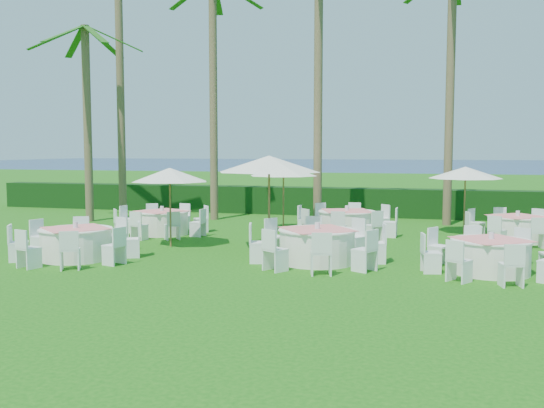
{
  "coord_description": "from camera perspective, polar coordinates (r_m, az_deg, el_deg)",
  "views": [
    {
      "loc": [
        3.86,
        -14.01,
        2.86
      ],
      "look_at": [
        -0.76,
        2.62,
        1.3
      ],
      "focal_mm": 40.0,
      "sensor_mm": 36.0,
      "label": 1
    }
  ],
  "objects": [
    {
      "name": "ground",
      "position": [
        14.81,
        0.11,
        -5.97
      ],
      "size": [
        120.0,
        120.0,
        0.0
      ],
      "primitive_type": "plane",
      "color": "#13560E",
      "rests_on": "ground"
    },
    {
      "name": "hedge",
      "position": [
        26.39,
        7.05,
        0.21
      ],
      "size": [
        34.0,
        1.0,
        1.2
      ],
      "primitive_type": "cube",
      "color": "black",
      "rests_on": "ground"
    },
    {
      "name": "ocean",
      "position": [
        116.11,
        13.63,
        3.6
      ],
      "size": [
        260.0,
        260.0,
        0.0
      ],
      "primitive_type": "plane",
      "color": "#07224D",
      "rests_on": "ground"
    },
    {
      "name": "banquet_table_a",
      "position": [
        16.62,
        -17.97,
        -3.49
      ],
      "size": [
        3.24,
        3.24,
        0.99
      ],
      "color": "white",
      "rests_on": "ground"
    },
    {
      "name": "banquet_table_b",
      "position": [
        15.36,
        4.28,
        -3.86
      ],
      "size": [
        3.43,
        3.43,
        1.03
      ],
      "color": "white",
      "rests_on": "ground"
    },
    {
      "name": "banquet_table_c",
      "position": [
        14.92,
        19.9,
        -4.56
      ],
      "size": [
        3.17,
        3.17,
        0.96
      ],
      "color": "white",
      "rests_on": "ground"
    },
    {
      "name": "banquet_table_d",
      "position": [
        20.77,
        -10.3,
        -1.67
      ],
      "size": [
        3.17,
        3.17,
        0.96
      ],
      "color": "white",
      "rests_on": "ground"
    },
    {
      "name": "banquet_table_e",
      "position": [
        20.33,
        7.06,
        -1.72
      ],
      "size": [
        3.31,
        3.31,
        1.0
      ],
      "color": "white",
      "rests_on": "ground"
    },
    {
      "name": "banquet_table_f",
      "position": [
        20.39,
        22.09,
        -2.1
      ],
      "size": [
        3.14,
        3.14,
        0.95
      ],
      "color": "white",
      "rests_on": "ground"
    },
    {
      "name": "umbrella_a",
      "position": [
        17.92,
        -9.6,
        2.72
      ],
      "size": [
        2.28,
        2.28,
        2.32
      ],
      "color": "brown",
      "rests_on": "ground"
    },
    {
      "name": "umbrella_b",
      "position": [
        17.03,
        -0.28,
        3.79
      ],
      "size": [
        2.94,
        2.94,
        2.69
      ],
      "color": "brown",
      "rests_on": "ground"
    },
    {
      "name": "umbrella_c",
      "position": [
        21.15,
        1.09,
        3.21
      ],
      "size": [
        2.4,
        2.4,
        2.34
      ],
      "color": "brown",
      "rests_on": "ground"
    },
    {
      "name": "umbrella_d",
      "position": [
        21.32,
        17.74,
        2.83
      ],
      "size": [
        2.41,
        2.41,
        2.28
      ],
      "color": "brown",
      "rests_on": "ground"
    },
    {
      "name": "palm_a",
      "position": [
        26.37,
        -14.12,
        12.46
      ],
      "size": [
        4.41,
        4.04,
        11.59
      ],
      "color": "brown",
      "rests_on": "ground"
    },
    {
      "name": "palm_b",
      "position": [
        24.85,
        -5.55,
        10.75
      ],
      "size": [
        4.28,
        4.35,
        9.65
      ],
      "color": "brown",
      "rests_on": "ground"
    },
    {
      "name": "palm_c",
      "position": [
        22.92,
        4.38,
        12.43
      ],
      "size": [
        4.15,
        4.4,
        10.58
      ],
      "color": "brown",
      "rests_on": "ground"
    },
    {
      "name": "palm_d",
      "position": [
        23.86,
        16.42,
        10.75
      ],
      "size": [
        4.14,
        4.4,
        9.61
      ],
      "color": "brown",
      "rests_on": "ground"
    },
    {
      "name": "palm_f",
      "position": [
        25.15,
        -17.01,
        8.18
      ],
      "size": [
        4.2,
        4.39,
        7.69
      ],
      "color": "brown",
      "rests_on": "ground"
    }
  ]
}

